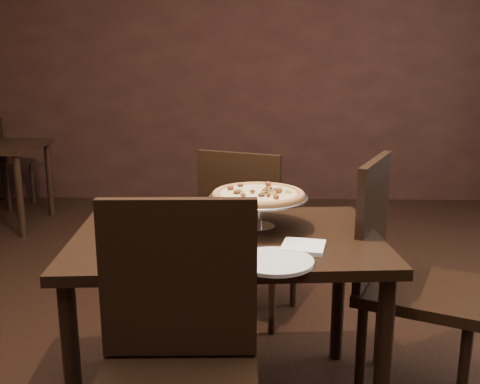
{
  "coord_description": "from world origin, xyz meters",
  "views": [
    {
      "loc": [
        0.19,
        -1.94,
        1.37
      ],
      "look_at": [
        0.14,
        0.06,
        0.89
      ],
      "focal_mm": 40.0,
      "sensor_mm": 36.0,
      "label": 1
    }
  ],
  "objects": [
    {
      "name": "napkin_stack",
      "position": [
        0.37,
        -0.14,
        0.74
      ],
      "size": [
        0.18,
        0.18,
        0.02
      ],
      "primitive_type": "cube",
      "rotation": [
        0.0,
        0.0,
        -0.22
      ],
      "color": "white",
      "rests_on": "dining_table"
    },
    {
      "name": "chair_side",
      "position": [
        0.8,
        0.12,
        0.55
      ],
      "size": [
        0.62,
        0.62,
        1.0
      ],
      "rotation": [
        0.0,
        0.0,
        1.14
      ],
      "color": "black",
      "rests_on": "ground"
    },
    {
      "name": "plate_near",
      "position": [
        0.26,
        -0.29,
        0.74
      ],
      "size": [
        0.26,
        0.26,
        0.01
      ],
      "primitive_type": "cylinder",
      "color": "white",
      "rests_on": "dining_table"
    },
    {
      "name": "packet_caddy",
      "position": [
        -0.21,
        -0.12,
        0.76
      ],
      "size": [
        0.09,
        0.09,
        0.07
      ],
      "rotation": [
        0.0,
        0.0,
        -0.23
      ],
      "color": "black",
      "rests_on": "dining_table"
    },
    {
      "name": "dining_table",
      "position": [
        0.09,
        0.01,
        0.64
      ],
      "size": [
        1.23,
        0.87,
        0.73
      ],
      "rotation": [
        0.0,
        0.0,
        0.07
      ],
      "color": "black",
      "rests_on": "ground"
    },
    {
      "name": "plate_left",
      "position": [
        -0.24,
        0.17,
        0.74
      ],
      "size": [
        0.21,
        0.21,
        0.01
      ],
      "primitive_type": "cylinder",
      "color": "white",
      "rests_on": "dining_table"
    },
    {
      "name": "chair_far",
      "position": [
        0.16,
        0.77,
        0.52
      ],
      "size": [
        0.58,
        0.58,
        0.95
      ],
      "rotation": [
        0.0,
        0.0,
        2.75
      ],
      "color": "black",
      "rests_on": "ground"
    },
    {
      "name": "chair_near",
      "position": [
        -0.03,
        -0.6,
        0.55
      ],
      "size": [
        0.48,
        0.48,
        1.0
      ],
      "rotation": [
        0.0,
        0.0,
        0.04
      ],
      "color": "black",
      "rests_on": "ground"
    },
    {
      "name": "pepper_flake_shaker",
      "position": [
        0.01,
        -0.1,
        0.78
      ],
      "size": [
        0.06,
        0.06,
        0.1
      ],
      "color": "maroon",
      "rests_on": "dining_table"
    },
    {
      "name": "room",
      "position": [
        0.06,
        0.03,
        1.4
      ],
      "size": [
        6.04,
        7.04,
        2.84
      ],
      "color": "black",
      "rests_on": "ground"
    },
    {
      "name": "serving_spatula",
      "position": [
        0.2,
        -0.03,
        0.86
      ],
      "size": [
        0.14,
        0.14,
        0.02
      ],
      "rotation": [
        0.0,
        0.0,
        -0.77
      ],
      "color": "silver",
      "rests_on": "pizza_stand"
    },
    {
      "name": "pizza_stand",
      "position": [
        0.21,
        0.11,
        0.87
      ],
      "size": [
        0.4,
        0.4,
        0.16
      ],
      "color": "silver",
      "rests_on": "dining_table"
    },
    {
      "name": "parmesan_shaker",
      "position": [
        -0.19,
        -0.17,
        0.79
      ],
      "size": [
        0.07,
        0.07,
        0.11
      ],
      "color": "beige",
      "rests_on": "dining_table"
    }
  ]
}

